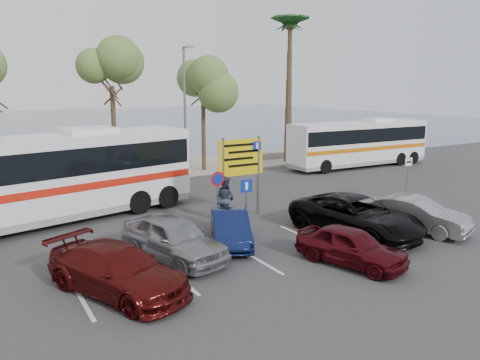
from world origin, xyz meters
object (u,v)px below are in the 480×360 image
car_blue (230,228)px  suv_black (356,216)px  car_silver_a (174,238)px  pedestrian_far (225,199)px  direction_sign (241,163)px  car_maroon (117,270)px  street_lamp_right (185,104)px  coach_bus_left (48,181)px  car_red (351,246)px  car_silver_b (415,214)px  coach_bus_right (359,145)px

car_blue → suv_black: size_ratio=0.68×
car_silver_a → pedestrian_far: size_ratio=2.21×
pedestrian_far → car_silver_a: bearing=105.2°
direction_sign → car_maroon: direction_sign is taller
street_lamp_right → coach_bus_left: bearing=-143.5°
car_red → car_silver_b: size_ratio=0.89×
car_silver_a → car_red: bearing=-49.8°
car_maroon → car_silver_b: 12.01m
car_silver_a → suv_black: 7.30m
car_blue → coach_bus_left: bearing=154.5°
suv_black → car_maroon: bearing=174.1°
direction_sign → car_maroon: 8.73m
street_lamp_right → direction_sign: street_lamp_right is taller
coach_bus_left → car_red: (7.70, -10.00, -1.21)m
car_silver_a → coach_bus_right: bearing=14.5°
street_lamp_right → pedestrian_far: 11.45m
car_blue → direction_sign: bearing=77.1°
car_silver_b → street_lamp_right: bearing=81.9°
direction_sign → car_red: size_ratio=0.97×
coach_bus_right → car_red: size_ratio=2.98×
car_silver_a → car_blue: 2.43m
coach_bus_left → car_maroon: coach_bus_left is taller
suv_black → car_silver_b: bearing=-28.1°
suv_black → pedestrian_far: (-3.50, 4.32, 0.22)m
car_red → pedestrian_far: (-1.10, 6.54, 0.35)m
direction_sign → coach_bus_right: bearing=26.5°
direction_sign → coach_bus_right: 15.67m
coach_bus_right → coach_bus_left: bearing=-170.3°
direction_sign → car_silver_a: 5.90m
coach_bus_right → street_lamp_right: bearing=164.5°
car_silver_b → pedestrian_far: 7.86m
street_lamp_right → coach_bus_right: size_ratio=0.72×
coach_bus_left → coach_bus_right: bearing=9.7°
car_silver_b → coach_bus_left: bearing=126.4°
street_lamp_right → car_silver_b: 16.41m
suv_black → pedestrian_far: 5.57m
pedestrian_far → suv_black: bearing=-166.0°
suv_black → car_silver_b: 2.55m
suv_black → direction_sign: bearing=111.7°
street_lamp_right → coach_bus_left: size_ratio=0.61×
car_blue → pedestrian_far: 3.08m
street_lamp_right → car_silver_b: street_lamp_right is taller
car_blue → car_red: car_red is taller
direction_sign → coach_bus_left: (-7.50, 3.30, -0.59)m
street_lamp_right → car_silver_a: bearing=-115.9°
street_lamp_right → car_silver_b: (3.00, -15.65, -3.91)m
car_red → direction_sign: bearing=74.9°
coach_bus_right → car_blue: bearing=-148.5°
car_blue → pedestrian_far: size_ratio=1.89×
coach_bus_right → car_silver_a: (-18.60, -10.27, -0.85)m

